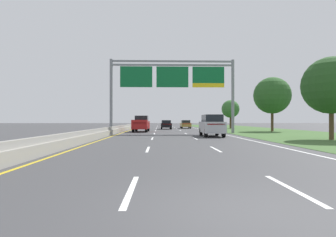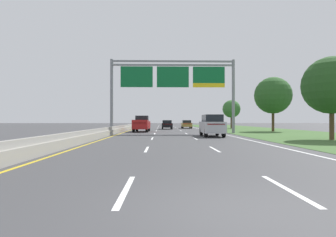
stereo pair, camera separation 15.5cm
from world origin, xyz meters
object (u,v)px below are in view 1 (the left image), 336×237
object	(u,v)px
car_silver_right_lane_suv	(212,125)
roadside_tree_mid	(272,95)
pickup_truck_red	(141,124)
roadside_tree_near	(331,85)
car_gold_right_lane_sedan	(186,124)
car_black_centre_lane_sedan	(166,124)
roadside_tree_far	(230,109)
overhead_sign_gantry	(172,80)

from	to	relation	value
car_silver_right_lane_suv	roadside_tree_mid	world-z (taller)	roadside_tree_mid
pickup_truck_red	roadside_tree_mid	distance (m)	18.66
roadside_tree_near	car_gold_right_lane_sedan	bearing A→B (deg)	105.42
car_gold_right_lane_sedan	roadside_tree_near	distance (m)	33.46
pickup_truck_red	car_black_centre_lane_sedan	world-z (taller)	pickup_truck_red
car_black_centre_lane_sedan	roadside_tree_far	size ratio (longest dim) A/B	0.82
pickup_truck_red	car_black_centre_lane_sedan	bearing A→B (deg)	-16.16
pickup_truck_red	roadside_tree_mid	bearing A→B (deg)	-86.93
pickup_truck_red	car_silver_right_lane_suv	size ratio (longest dim) A/B	1.16
car_silver_right_lane_suv	car_gold_right_lane_sedan	bearing A→B (deg)	0.66
roadside_tree_far	car_gold_right_lane_sedan	bearing A→B (deg)	176.75
car_gold_right_lane_sedan	roadside_tree_far	size ratio (longest dim) A/B	0.81
car_black_centre_lane_sedan	roadside_tree_far	xyz separation A→B (m)	(12.39, 3.85, 2.89)
pickup_truck_red	roadside_tree_near	distance (m)	23.38
overhead_sign_gantry	roadside_tree_mid	bearing A→B (deg)	19.74
overhead_sign_gantry	roadside_tree_near	xyz separation A→B (m)	(12.26, -11.76, -1.99)
roadside_tree_far	roadside_tree_near	bearing A→B (deg)	-89.48
overhead_sign_gantry	roadside_tree_mid	xyz separation A→B (m)	(14.17, 5.08, -1.34)
roadside_tree_far	roadside_tree_mid	bearing A→B (deg)	-81.55
overhead_sign_gantry	car_silver_right_lane_suv	bearing A→B (deg)	-61.96
car_silver_right_lane_suv	roadside_tree_near	size ratio (longest dim) A/B	0.71
pickup_truck_red	overhead_sign_gantry	bearing A→B (deg)	-137.13
car_gold_right_lane_sedan	roadside_tree_mid	size ratio (longest dim) A/B	0.58
overhead_sign_gantry	roadside_tree_far	size ratio (longest dim) A/B	2.78
car_silver_right_lane_suv	roadside_tree_mid	xyz separation A→B (m)	(10.62, 11.73, 3.93)
car_black_centre_lane_sedan	roadside_tree_far	bearing A→B (deg)	-73.48
car_black_centre_lane_sedan	roadside_tree_near	bearing A→B (deg)	-156.20
overhead_sign_gantry	car_silver_right_lane_suv	distance (m)	9.19
car_silver_right_lane_suv	car_black_centre_lane_sedan	bearing A→B (deg)	10.31
car_silver_right_lane_suv	car_black_centre_lane_sedan	xyz separation A→B (m)	(-3.96, 22.62, -0.28)
pickup_truck_red	roadside_tree_far	distance (m)	22.24
car_gold_right_lane_sedan	car_silver_right_lane_suv	size ratio (longest dim) A/B	0.93
car_gold_right_lane_sedan	car_black_centre_lane_sedan	world-z (taller)	same
car_silver_right_lane_suv	car_black_centre_lane_sedan	distance (m)	22.97
pickup_truck_red	car_silver_right_lane_suv	xyz separation A→B (m)	(7.60, -11.30, 0.02)
roadside_tree_mid	roadside_tree_far	distance (m)	14.96
pickup_truck_red	roadside_tree_far	size ratio (longest dim) A/B	1.01
overhead_sign_gantry	pickup_truck_red	size ratio (longest dim) A/B	2.76
overhead_sign_gantry	car_black_centre_lane_sedan	distance (m)	16.91
car_silver_right_lane_suv	roadside_tree_far	size ratio (longest dim) A/B	0.87
car_silver_right_lane_suv	car_black_centre_lane_sedan	world-z (taller)	car_silver_right_lane_suv
overhead_sign_gantry	roadside_tree_mid	distance (m)	15.11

